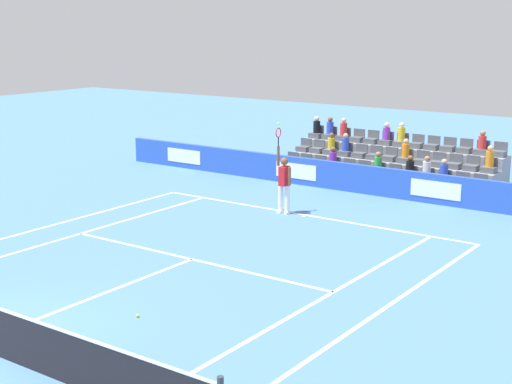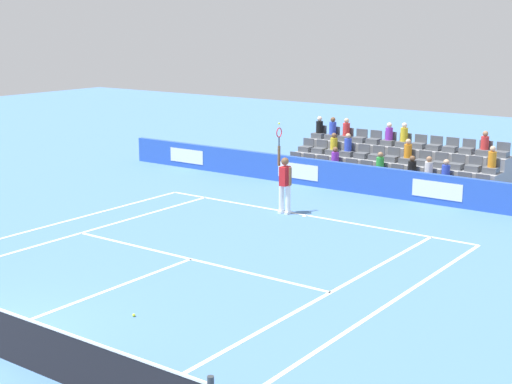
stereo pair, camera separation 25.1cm
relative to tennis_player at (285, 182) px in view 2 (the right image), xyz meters
The scene contains 12 objects.
line_baseline 1.23m from the tennis_player, 164.18° to the right, with size 10.97×0.10×0.01m, color white.
line_service 5.43m from the tennis_player, 97.54° to the left, with size 8.23×0.10×0.01m, color white.
line_centre_service 8.58m from the tennis_player, 94.72° to the left, with size 0.10×6.40×0.01m, color white.
line_singles_sideline_left 6.76m from the tennis_player, 59.28° to the left, with size 0.10×11.89×0.01m, color white.
line_singles_sideline_right 7.56m from the tennis_player, 129.96° to the left, with size 0.10×11.89×0.01m, color white.
line_doubles_sideline_left 7.54m from the tennis_player, 50.22° to the left, with size 0.10×11.89×0.01m, color white.
line_doubles_sideline_right 8.50m from the tennis_player, 137.11° to the left, with size 0.10×11.89×0.01m, color white.
line_centre_mark 1.22m from the tennis_player, behind, with size 0.10×0.20×0.01m, color white.
sponsor_barrier 4.06m from the tennis_player, 100.02° to the right, with size 21.69×0.22×1.00m.
tennis_player is the anchor object (origin of this frame).
stadium_stand 6.33m from the tennis_player, 96.32° to the right, with size 8.06×2.85×2.17m.
loose_tennis_ball 9.23m from the tennis_player, 104.41° to the left, with size 0.07×0.07×0.07m, color #D1E533.
Camera 2 is at (-12.22, 7.54, 5.93)m, focal length 53.44 mm.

